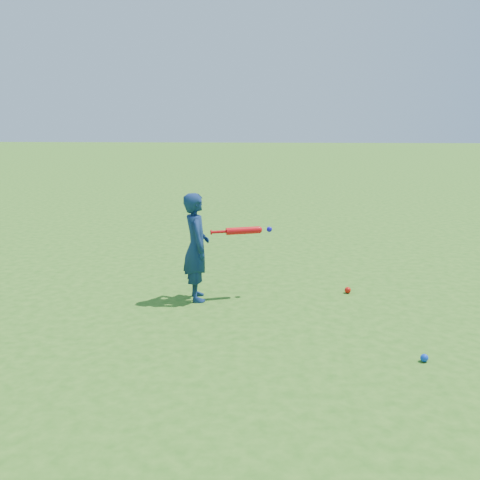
{
  "coord_description": "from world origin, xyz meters",
  "views": [
    {
      "loc": [
        1.52,
        -5.7,
        2.0
      ],
      "look_at": [
        1.17,
        0.17,
        0.66
      ],
      "focal_mm": 40.0,
      "sensor_mm": 36.0,
      "label": 1
    }
  ],
  "objects": [
    {
      "name": "child",
      "position": [
        0.69,
        0.02,
        0.6
      ],
      "size": [
        0.39,
        0.5,
        1.21
      ],
      "primitive_type": "imported",
      "rotation": [
        0.0,
        0.0,
        1.83
      ],
      "color": "#10254D",
      "rests_on": "ground"
    },
    {
      "name": "bat_swing",
      "position": [
        1.23,
        0.14,
        0.77
      ],
      "size": [
        0.69,
        0.26,
        0.08
      ],
      "rotation": [
        0.0,
        0.0,
        0.3
      ],
      "color": "red",
      "rests_on": "ground"
    },
    {
      "name": "ground_ball_red",
      "position": [
        2.42,
        0.32,
        0.04
      ],
      "size": [
        0.07,
        0.07,
        0.07
      ],
      "primitive_type": "sphere",
      "color": "red",
      "rests_on": "ground"
    },
    {
      "name": "ground_ball_blue",
      "position": [
        2.82,
        -1.47,
        0.03
      ],
      "size": [
        0.07,
        0.07,
        0.07
      ],
      "primitive_type": "sphere",
      "color": "#0B39C7",
      "rests_on": "ground"
    },
    {
      "name": "ground",
      "position": [
        0.0,
        0.0,
        0.0
      ],
      "size": [
        80.0,
        80.0,
        0.0
      ],
      "primitive_type": "plane",
      "color": "#2C6518",
      "rests_on": "ground"
    }
  ]
}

